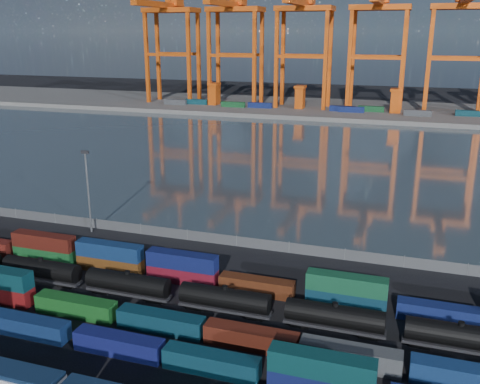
% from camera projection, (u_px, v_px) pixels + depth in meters
% --- Properties ---
extents(ground, '(700.00, 700.00, 0.00)m').
position_uv_depth(ground, '(173.00, 320.00, 74.32)').
color(ground, black).
rests_on(ground, ground).
extents(harbor_water, '(700.00, 700.00, 0.00)m').
position_uv_depth(harbor_water, '(314.00, 157.00, 169.79)').
color(harbor_water, '#33424A').
rests_on(harbor_water, ground).
extents(far_quay, '(700.00, 70.00, 2.00)m').
position_uv_depth(far_quay, '(353.00, 110.00, 264.98)').
color(far_quay, '#514F4C').
rests_on(far_quay, ground).
extents(container_row_south, '(125.39, 2.38, 5.07)m').
position_uv_depth(container_row_south, '(33.00, 322.00, 69.85)').
color(container_row_south, '#38393C').
rests_on(container_row_south, ground).
extents(container_row_mid, '(140.32, 2.46, 5.24)m').
position_uv_depth(container_row_mid, '(100.00, 307.00, 73.91)').
color(container_row_mid, '#393B3D').
rests_on(container_row_mid, ground).
extents(container_row_north, '(140.34, 2.36, 5.02)m').
position_uv_depth(container_row_north, '(194.00, 272.00, 84.32)').
color(container_row_north, navy).
rests_on(container_row_north, ground).
extents(tanker_string, '(122.09, 2.92, 4.18)m').
position_uv_depth(tanker_string, '(84.00, 277.00, 82.61)').
color(tanker_string, black).
rests_on(tanker_string, ground).
extents(waterfront_fence, '(160.12, 0.12, 2.20)m').
position_uv_depth(waterfront_fence, '(237.00, 241.00, 99.49)').
color(waterfront_fence, '#595B5E').
rests_on(waterfront_fence, ground).
extents(yard_light_mast, '(1.60, 0.40, 16.60)m').
position_uv_depth(yard_light_mast, '(88.00, 187.00, 104.26)').
color(yard_light_mast, slate).
rests_on(yard_light_mast, ground).
extents(gantry_cranes, '(202.12, 52.07, 70.51)m').
position_uv_depth(gantry_cranes, '(341.00, 21.00, 248.78)').
color(gantry_cranes, '#D04A0E').
rests_on(gantry_cranes, ground).
extents(quay_containers, '(172.58, 10.99, 2.60)m').
position_uv_depth(quay_containers, '(327.00, 108.00, 254.39)').
color(quay_containers, navy).
rests_on(quay_containers, far_quay).
extents(straddle_carriers, '(140.00, 7.00, 11.10)m').
position_uv_depth(straddle_carriers, '(346.00, 98.00, 254.67)').
color(straddle_carriers, '#D04A0E').
rests_on(straddle_carriers, far_quay).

